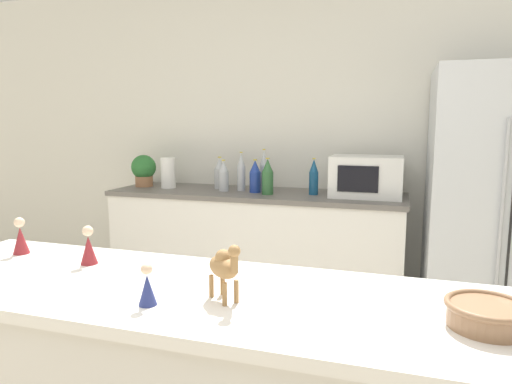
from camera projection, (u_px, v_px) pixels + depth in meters
wall_back at (311, 145)px, 3.54m from camera, size 8.00×0.06×2.55m
back_counter at (255, 253)px, 3.45m from camera, size 2.17×0.63×0.94m
refrigerator at (497, 213)px, 2.83m from camera, size 0.82×0.77×1.77m
potted_plant at (144, 170)px, 3.66m from camera, size 0.20×0.20×0.25m
paper_towel_roll at (168, 173)px, 3.57m from camera, size 0.11×0.11×0.24m
microwave at (366, 176)px, 3.14m from camera, size 0.48×0.37×0.28m
back_bottle_0 at (255, 177)px, 3.33m from camera, size 0.08×0.08×0.24m
back_bottle_1 at (268, 177)px, 3.24m from camera, size 0.08×0.08×0.26m
back_bottle_2 at (220, 173)px, 3.53m from camera, size 0.08×0.08×0.25m
back_bottle_3 at (264, 171)px, 3.40m from camera, size 0.06×0.06×0.31m
back_bottle_4 at (241, 172)px, 3.42m from camera, size 0.06×0.06×0.29m
back_bottle_5 at (224, 176)px, 3.40m from camera, size 0.08×0.08×0.24m
back_bottle_6 at (314, 177)px, 3.22m from camera, size 0.07×0.07×0.26m
fruit_bowl at (487, 314)px, 1.07m from camera, size 0.19×0.19×0.06m
camel_figurine at (224, 266)px, 1.22m from camera, size 0.13×0.12×0.17m
wise_man_figurine_blue at (147, 287)px, 1.20m from camera, size 0.05×0.05×0.11m
wise_man_figurine_crimson at (21, 238)px, 1.68m from camera, size 0.06×0.06×0.14m
wise_man_figurine_purple at (89, 248)px, 1.55m from camera, size 0.06×0.06×0.13m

